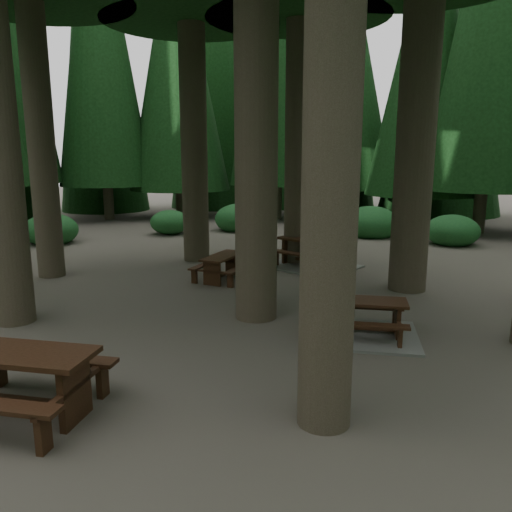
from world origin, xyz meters
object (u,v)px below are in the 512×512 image
Objects in this scene: picnic_table_c at (310,257)px; picnic_table_b at (223,263)px; picnic_table_a at (361,324)px; picnic_table_e at (16,373)px.

picnic_table_b is at bearing -108.41° from picnic_table_c.
picnic_table_a is 1.43× the size of picnic_table_b.
picnic_table_a is 5.02m from picnic_table_b.
picnic_table_b is at bearing 84.14° from picnic_table_e.
picnic_table_b is 7.32m from picnic_table_e.
picnic_table_c is at bearing 103.64° from picnic_table_a.
picnic_table_e is (-2.15, -5.29, 0.35)m from picnic_table_a.
picnic_table_c is at bearing 72.80° from picnic_table_e.
picnic_table_e is at bearing -173.54° from picnic_table_b.
picnic_table_b is 0.72× the size of picnic_table_e.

